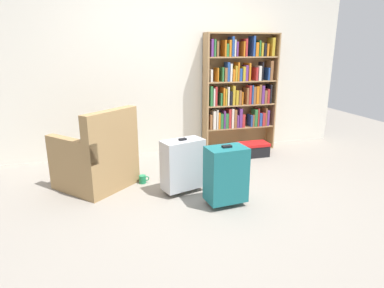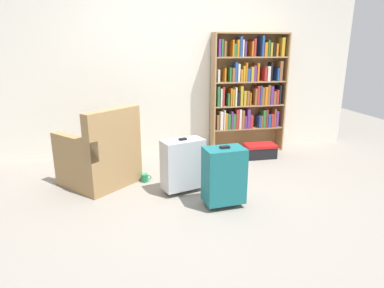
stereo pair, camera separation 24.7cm
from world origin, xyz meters
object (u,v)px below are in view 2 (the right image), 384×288
at_px(armchair, 100,157).
at_px(mug, 145,178).
at_px(bookshelf, 248,91).
at_px(suitcase_silver, 183,164).
at_px(suitcase_teal, 224,175).
at_px(storage_box, 260,150).

bearing_deg(armchair, mug, -7.81).
relative_size(bookshelf, armchair, 1.74).
bearing_deg(bookshelf, suitcase_silver, -132.52).
relative_size(armchair, suitcase_teal, 1.59).
xyz_separation_m(mug, storage_box, (1.68, 0.57, 0.06)).
distance_m(suitcase_teal, suitcase_silver, 0.53).
bearing_deg(bookshelf, mug, -149.07).
relative_size(bookshelf, storage_box, 3.93).
bearing_deg(suitcase_silver, bookshelf, 47.48).
distance_m(armchair, suitcase_teal, 1.48).
xyz_separation_m(mug, suitcase_silver, (0.39, -0.36, 0.27)).
distance_m(mug, storage_box, 1.77).
bearing_deg(suitcase_silver, armchair, 154.28).
xyz_separation_m(armchair, suitcase_silver, (0.88, -0.43, 0.00)).
height_order(mug, suitcase_silver, suitcase_silver).
bearing_deg(armchair, storage_box, 12.93).
xyz_separation_m(suitcase_teal, suitcase_silver, (-0.33, 0.41, -0.01)).
height_order(bookshelf, storage_box, bookshelf).
xyz_separation_m(armchair, suitcase_teal, (1.22, -0.84, 0.01)).
distance_m(mug, suitcase_silver, 0.60).
distance_m(bookshelf, mug, 2.06).
bearing_deg(mug, armchair, 172.19).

